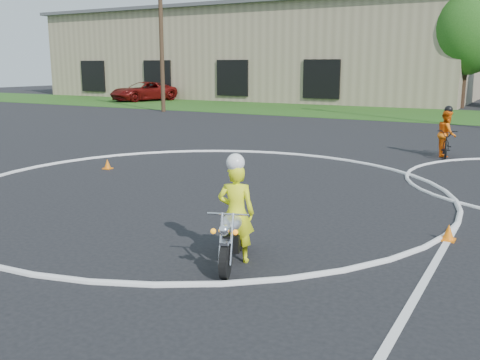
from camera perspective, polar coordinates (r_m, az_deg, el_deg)
The scene contains 9 objects.
ground at distance 11.11m, azimuth -12.64°, elevation -4.06°, with size 120.00×120.00×0.00m, color black.
grass_strip at distance 35.73m, azimuth 17.83°, elevation 6.69°, with size 120.00×10.00×0.02m, color #1E4714.
course_markings at distance 13.56m, azimuth 6.80°, elevation -0.88°, with size 19.05×19.05×0.12m.
primary_motorcycle at distance 8.32m, azimuth -0.78°, elevation -5.98°, with size 0.79×1.71×0.94m.
rider_primary_grp at distance 8.32m, azimuth -0.43°, elevation -3.22°, with size 0.67×0.55×1.74m.
rider_second_grp at distance 19.43m, azimuth 21.14°, elevation 4.13°, with size 0.96×1.88×1.73m.
pickup_grp at distance 47.85m, azimuth -10.28°, elevation 9.27°, with size 4.29×6.42×1.64m.
traffic_cones at distance 11.30m, azimuth 20.76°, elevation -3.57°, with size 15.30×7.48×0.30m.
warehouse at distance 54.11m, azimuth 1.73°, elevation 13.31°, with size 41.00×17.00×8.30m.
Camera 1 is at (7.23, -7.86, 3.04)m, focal length 40.00 mm.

